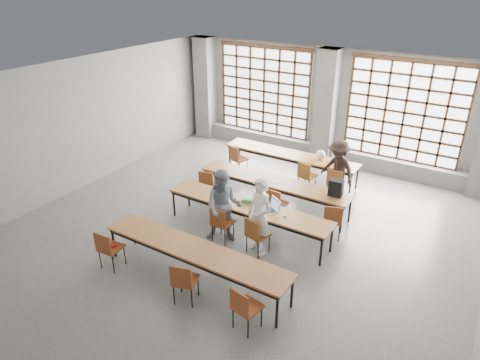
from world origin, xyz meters
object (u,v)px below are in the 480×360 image
at_px(chair_near_mid, 184,279).
at_px(plastic_bag, 321,155).
at_px(phone, 252,209).
at_px(backpack, 336,188).
at_px(chair_mid_centre, 276,202).
at_px(laptop_front, 272,207).
at_px(chair_mid_left, 208,182).
at_px(green_box, 247,201).
at_px(chair_near_left, 108,246).
at_px(desk_row_c, 247,207).
at_px(desk_row_a, 290,156).
at_px(red_pouch, 111,246).
at_px(chair_mid_right, 333,218).
at_px(chair_back_left, 237,157).
at_px(chair_front_right, 256,233).
at_px(student_male, 260,216).
at_px(student_female, 224,206).
at_px(chair_back_right, 335,181).
at_px(laptop_back, 337,160).
at_px(student_back, 338,169).
at_px(chair_near_right, 244,305).
at_px(desk_row_d, 195,252).
at_px(desk_row_b, 273,183).
at_px(mouse, 285,216).
at_px(chair_front_left, 221,221).
at_px(chair_back_mid, 306,174).

relative_size(chair_near_mid, plastic_bag, 3.08).
relative_size(phone, backpack, 0.33).
distance_m(chair_mid_centre, laptop_front, 0.78).
bearing_deg(chair_mid_left, green_box, -23.79).
distance_m(chair_near_left, backpack, 5.20).
xyz_separation_m(chair_near_mid, plastic_bag, (0.16, 5.90, 0.34)).
bearing_deg(chair_mid_centre, desk_row_c, -111.73).
bearing_deg(desk_row_c, chair_near_left, -122.65).
height_order(desk_row_a, red_pouch, desk_row_a).
bearing_deg(phone, plastic_bag, 86.19).
height_order(desk_row_c, chair_mid_right, chair_mid_right).
height_order(chair_back_left, chair_front_right, same).
distance_m(chair_front_right, phone, 0.69).
bearing_deg(phone, student_male, -43.60).
distance_m(student_female, backpack, 2.68).
distance_m(chair_near_left, phone, 3.13).
distance_m(desk_row_c, chair_back_left, 3.25).
relative_size(chair_back_right, laptop_back, 2.42).
distance_m(chair_mid_left, chair_mid_centre, 1.98).
xyz_separation_m(student_back, laptop_front, (-0.53, -2.64, -0.02)).
bearing_deg(green_box, chair_near_right, -59.97).
bearing_deg(desk_row_c, desk_row_d, -89.40).
distance_m(desk_row_a, chair_mid_right, 3.32).
bearing_deg(desk_row_b, plastic_bag, 75.51).
relative_size(chair_back_left, chair_mid_left, 1.00).
distance_m(desk_row_d, chair_mid_left, 3.25).
bearing_deg(desk_row_a, green_box, -82.02).
height_order(chair_front_right, chair_near_right, same).
height_order(chair_front_right, chair_near_mid, same).
xyz_separation_m(chair_front_right, chair_near_mid, (-0.34, -1.98, 0.00)).
bearing_deg(mouse, chair_mid_centre, 128.10).
xyz_separation_m(chair_near_left, phone, (1.85, 2.51, 0.20)).
relative_size(chair_back_right, backpack, 2.20).
bearing_deg(chair_front_left, chair_near_mid, -74.61).
relative_size(desk_row_a, chair_back_left, 4.55).
bearing_deg(chair_mid_right, chair_near_left, -135.11).
xyz_separation_m(student_female, green_box, (0.25, 0.58, -0.07)).
height_order(chair_back_mid, chair_near_mid, same).
relative_size(chair_near_left, chair_near_right, 1.00).
relative_size(student_male, backpack, 4.36).
bearing_deg(backpack, chair_near_mid, -110.47).
relative_size(desk_row_a, phone, 30.77).
distance_m(desk_row_b, desk_row_d, 3.40).
distance_m(desk_row_d, chair_near_left, 1.81).
bearing_deg(plastic_bag, chair_near_mid, -91.58).
xyz_separation_m(chair_mid_centre, chair_near_mid, (-0.07, -3.40, 0.00)).
relative_size(chair_back_mid, chair_mid_left, 1.00).
xyz_separation_m(desk_row_b, chair_near_right, (1.58, -4.03, -0.13)).
distance_m(desk_row_b, student_male, 2.05).
height_order(desk_row_b, laptop_front, laptop_front).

